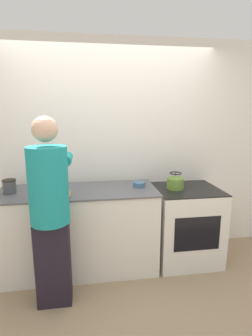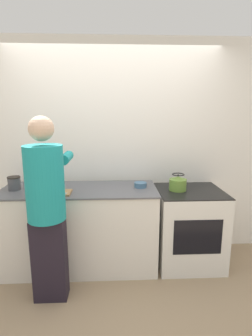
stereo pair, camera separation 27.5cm
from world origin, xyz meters
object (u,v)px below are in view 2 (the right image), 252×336
Objects in this scene: oven at (188,227)px; canister_jar at (14,183)px; person at (47,205)px; cutting_board at (52,193)px; knife at (56,192)px; kettle at (178,183)px; bowl_prep at (140,185)px.

oven is 6.03× the size of canister_jar.
person is 0.36m from cutting_board.
canister_jar is (-0.44, 0.16, 0.06)m from cutting_board.
canister_jar reaches higher than knife.
kettle reaches higher than knife.
kettle is 1.32× the size of canister_jar.
bowl_prep is at bearing 11.64° from cutting_board.
cutting_board is 2.74× the size of bowl_prep.
cutting_board is at bearing -19.78° from canister_jar.
bowl_prep is at bearing 1.42° from canister_jar.
kettle is (-0.15, 0.01, 0.52)m from oven.
person is 8.90× the size of kettle.
knife is at bearing -20.90° from cutting_board.
knife is 1.14× the size of kettle.
knife is 1.50× the size of canister_jar.
cutting_board reaches higher than oven.
person is at bearing -67.43° from knife.
person reaches higher than oven.
cutting_board is 1.73× the size of knife.
oven is 0.51× the size of person.
bowl_prep is 1.37m from canister_jar.
person is 0.70m from canister_jar.
person is 7.82× the size of knife.
person is 1.43m from kettle.
person is at bearing -148.60° from bowl_prep.
person is 12.39× the size of bowl_prep.
oven is 4.56× the size of kettle.
bowl_prep reaches higher than cutting_board.
oven is at bearing 6.73° from cutting_board.
person is at bearing -157.55° from kettle.
bowl_prep is at bearing 31.40° from person.
bowl_prep is (0.93, 0.19, 0.02)m from cutting_board.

